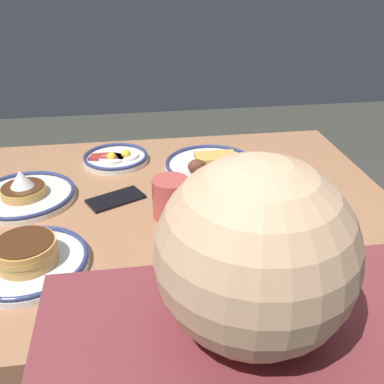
{
  "coord_description": "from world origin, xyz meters",
  "views": [
    {
      "loc": [
        0.11,
        0.98,
        1.32
      ],
      "look_at": [
        -0.04,
        -0.01,
        0.77
      ],
      "focal_mm": 41.54,
      "sensor_mm": 36.0,
      "label": 1
    }
  ],
  "objects_px": {
    "fork_near": "(261,228)",
    "paper_napkin": "(307,194)",
    "plate_far_companion": "(116,158)",
    "cell_phone": "(116,199)",
    "plate_near_main": "(24,194)",
    "plate_center_pancakes": "(210,165)",
    "coffee_mug": "(172,198)",
    "plate_far_side": "(27,259)"
  },
  "relations": [
    {
      "from": "plate_far_side",
      "to": "cell_phone",
      "type": "xyz_separation_m",
      "value": [
        -0.18,
        -0.26,
        -0.02
      ]
    },
    {
      "from": "plate_center_pancakes",
      "to": "plate_far_side",
      "type": "bearing_deg",
      "value": 41.77
    },
    {
      "from": "paper_napkin",
      "to": "fork_near",
      "type": "relative_size",
      "value": 0.84
    },
    {
      "from": "coffee_mug",
      "to": "fork_near",
      "type": "relative_size",
      "value": 0.69
    },
    {
      "from": "plate_near_main",
      "to": "cell_phone",
      "type": "distance_m",
      "value": 0.24
    },
    {
      "from": "plate_far_side",
      "to": "plate_far_companion",
      "type": "bearing_deg",
      "value": -109.55
    },
    {
      "from": "plate_near_main",
      "to": "coffee_mug",
      "type": "bearing_deg",
      "value": 160.11
    },
    {
      "from": "plate_near_main",
      "to": "plate_far_companion",
      "type": "bearing_deg",
      "value": -138.63
    },
    {
      "from": "plate_far_side",
      "to": "paper_napkin",
      "type": "xyz_separation_m",
      "value": [
        -0.68,
        -0.21,
        -0.02
      ]
    },
    {
      "from": "plate_near_main",
      "to": "plate_center_pancakes",
      "type": "height_order",
      "value": "plate_near_main"
    },
    {
      "from": "plate_far_side",
      "to": "coffee_mug",
      "type": "xyz_separation_m",
      "value": [
        -0.32,
        -0.16,
        0.03
      ]
    },
    {
      "from": "coffee_mug",
      "to": "cell_phone",
      "type": "height_order",
      "value": "coffee_mug"
    },
    {
      "from": "plate_near_main",
      "to": "cell_phone",
      "type": "relative_size",
      "value": 1.82
    },
    {
      "from": "plate_near_main",
      "to": "plate_center_pancakes",
      "type": "relative_size",
      "value": 0.96
    },
    {
      "from": "fork_near",
      "to": "paper_napkin",
      "type": "bearing_deg",
      "value": -139.26
    },
    {
      "from": "plate_center_pancakes",
      "to": "fork_near",
      "type": "xyz_separation_m",
      "value": [
        -0.06,
        0.34,
        -0.01
      ]
    },
    {
      "from": "paper_napkin",
      "to": "plate_near_main",
      "type": "bearing_deg",
      "value": -6.12
    },
    {
      "from": "plate_far_companion",
      "to": "coffee_mug",
      "type": "relative_size",
      "value": 1.63
    },
    {
      "from": "plate_center_pancakes",
      "to": "plate_far_companion",
      "type": "distance_m",
      "value": 0.29
    },
    {
      "from": "plate_center_pancakes",
      "to": "coffee_mug",
      "type": "height_order",
      "value": "coffee_mug"
    },
    {
      "from": "cell_phone",
      "to": "fork_near",
      "type": "relative_size",
      "value": 0.8
    },
    {
      "from": "plate_far_companion",
      "to": "plate_far_side",
      "type": "height_order",
      "value": "plate_far_side"
    },
    {
      "from": "plate_far_side",
      "to": "paper_napkin",
      "type": "bearing_deg",
      "value": -162.68
    },
    {
      "from": "plate_near_main",
      "to": "plate_far_companion",
      "type": "relative_size",
      "value": 1.31
    },
    {
      "from": "plate_center_pancakes",
      "to": "cell_phone",
      "type": "bearing_deg",
      "value": 28.48
    },
    {
      "from": "plate_far_side",
      "to": "cell_phone",
      "type": "bearing_deg",
      "value": -124.72
    },
    {
      "from": "fork_near",
      "to": "coffee_mug",
      "type": "bearing_deg",
      "value": -23.77
    },
    {
      "from": "plate_far_companion",
      "to": "paper_napkin",
      "type": "distance_m",
      "value": 0.58
    },
    {
      "from": "plate_far_companion",
      "to": "cell_phone",
      "type": "bearing_deg",
      "value": 89.92
    },
    {
      "from": "plate_near_main",
      "to": "fork_near",
      "type": "relative_size",
      "value": 1.46
    },
    {
      "from": "plate_far_companion",
      "to": "paper_napkin",
      "type": "relative_size",
      "value": 1.33
    },
    {
      "from": "cell_phone",
      "to": "coffee_mug",
      "type": "bearing_deg",
      "value": 118.27
    },
    {
      "from": "cell_phone",
      "to": "paper_napkin",
      "type": "distance_m",
      "value": 0.51
    },
    {
      "from": "cell_phone",
      "to": "plate_center_pancakes",
      "type": "bearing_deg",
      "value": -177.83
    },
    {
      "from": "plate_far_side",
      "to": "plate_center_pancakes",
      "type": "bearing_deg",
      "value": -138.23
    },
    {
      "from": "plate_near_main",
      "to": "plate_far_side",
      "type": "bearing_deg",
      "value": 101.22
    },
    {
      "from": "plate_center_pancakes",
      "to": "paper_napkin",
      "type": "bearing_deg",
      "value": 139.76
    },
    {
      "from": "plate_center_pancakes",
      "to": "paper_napkin",
      "type": "height_order",
      "value": "plate_center_pancakes"
    },
    {
      "from": "cell_phone",
      "to": "paper_napkin",
      "type": "relative_size",
      "value": 0.96
    },
    {
      "from": "coffee_mug",
      "to": "cell_phone",
      "type": "relative_size",
      "value": 0.86
    },
    {
      "from": "plate_far_companion",
      "to": "cell_phone",
      "type": "distance_m",
      "value": 0.24
    },
    {
      "from": "plate_far_side",
      "to": "paper_napkin",
      "type": "height_order",
      "value": "plate_far_side"
    }
  ]
}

